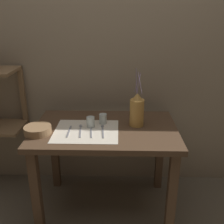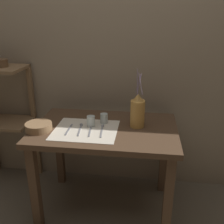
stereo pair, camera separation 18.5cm
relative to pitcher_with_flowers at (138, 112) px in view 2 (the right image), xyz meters
name	(u,v)px [view 2 (the right image)]	position (x,y,z in m)	size (l,w,h in m)	color
ground_plane	(106,205)	(-0.23, -0.04, -0.82)	(12.00, 12.00, 0.00)	brown
stone_wall_back	(113,50)	(-0.23, 0.40, 0.38)	(7.00, 0.06, 2.40)	gray
wooden_table	(105,141)	(-0.23, -0.04, -0.23)	(1.04, 0.67, 0.71)	#4C3523
wooden_shelf_unit	(3,104)	(-1.17, 0.23, -0.07)	(0.48, 0.32, 1.08)	brown
linen_cloth	(86,130)	(-0.36, -0.11, -0.11)	(0.45, 0.39, 0.00)	beige
pitcher_with_flowers	(138,112)	(0.00, 0.00, 0.00)	(0.10, 0.10, 0.42)	#B7843D
wooden_bowl	(39,127)	(-0.69, -0.16, -0.09)	(0.19, 0.19, 0.05)	#8E6B47
glass_tumbler_near	(91,121)	(-0.33, -0.04, -0.07)	(0.06, 0.06, 0.08)	#B7C1BC
glass_tumbler_far	(104,118)	(-0.25, 0.02, -0.08)	(0.06, 0.06, 0.07)	#B7C1BC
fork_inner	(69,129)	(-0.48, -0.13, -0.11)	(0.01, 0.18, 0.00)	gray
spoon_outer	(81,127)	(-0.40, -0.08, -0.11)	(0.04, 0.19, 0.02)	gray
knife_center	(90,131)	(-0.32, -0.13, -0.11)	(0.03, 0.18, 0.00)	gray
spoon_inner	(102,128)	(-0.25, -0.08, -0.11)	(0.03, 0.19, 0.02)	gray
metal_pot_small	(2,63)	(-1.10, 0.19, 0.29)	(0.10, 0.10, 0.06)	brown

